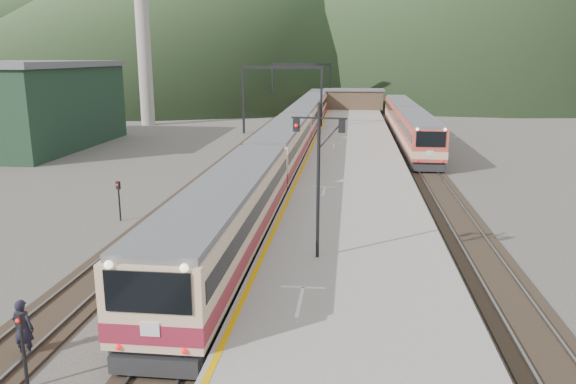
# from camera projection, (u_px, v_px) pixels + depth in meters

# --- Properties ---
(track_main) EXTENTS (2.60, 200.00, 0.23)m
(track_main) POSITION_uv_depth(u_px,v_px,m) (293.00, 155.00, 52.38)
(track_main) COLOR black
(track_main) RESTS_ON ground
(track_far) EXTENTS (2.60, 200.00, 0.23)m
(track_far) POSITION_uv_depth(u_px,v_px,m) (240.00, 154.00, 52.92)
(track_far) COLOR black
(track_far) RESTS_ON ground
(track_second) EXTENTS (2.60, 200.00, 0.23)m
(track_second) POSITION_uv_depth(u_px,v_px,m) (418.00, 158.00, 51.12)
(track_second) COLOR black
(track_second) RESTS_ON ground
(platform) EXTENTS (8.00, 100.00, 1.00)m
(platform) POSITION_uv_depth(u_px,v_px,m) (353.00, 155.00, 49.73)
(platform) COLOR gray
(platform) RESTS_ON ground
(gantry_near) EXTENTS (9.55, 0.25, 8.00)m
(gantry_near) POSITION_uv_depth(u_px,v_px,m) (282.00, 87.00, 65.87)
(gantry_near) COLOR black
(gantry_near) RESTS_ON ground
(gantry_far) EXTENTS (9.55, 0.25, 8.00)m
(gantry_far) POSITION_uv_depth(u_px,v_px,m) (301.00, 78.00, 90.02)
(gantry_far) COLOR black
(gantry_far) RESTS_ON ground
(warehouse) EXTENTS (14.50, 20.50, 8.60)m
(warehouse) POSITION_uv_depth(u_px,v_px,m) (18.00, 105.00, 56.36)
(warehouse) COLOR #193122
(warehouse) RESTS_ON ground
(smokestack) EXTENTS (1.80, 1.80, 30.00)m
(smokestack) POSITION_uv_depth(u_px,v_px,m) (142.00, 9.00, 72.51)
(smokestack) COLOR #9E998E
(smokestack) RESTS_ON ground
(station_shed) EXTENTS (9.40, 4.40, 3.10)m
(station_shed) POSITION_uv_depth(u_px,v_px,m) (353.00, 99.00, 87.87)
(station_shed) COLOR #4D3C2B
(station_shed) RESTS_ON platform
(hill_d) EXTENTS (200.00, 200.00, 55.00)m
(hill_d) POSITION_uv_depth(u_px,v_px,m) (74.00, 14.00, 252.16)
(hill_d) COLOR #364929
(hill_d) RESTS_ON ground
(main_train) EXTENTS (2.98, 81.65, 3.64)m
(main_train) POSITION_uv_depth(u_px,v_px,m) (296.00, 130.00, 54.81)
(main_train) COLOR #DEB58E
(main_train) RESTS_ON track_main
(second_train) EXTENTS (2.75, 37.52, 3.36)m
(second_train) POSITION_uv_depth(u_px,v_px,m) (407.00, 123.00, 61.61)
(second_train) COLOR #CB4737
(second_train) RESTS_ON track_second
(signal_mast) EXTENTS (2.20, 0.39, 6.31)m
(signal_mast) POSITION_uv_depth(u_px,v_px,m) (318.00, 164.00, 22.23)
(signal_mast) COLOR black
(signal_mast) RESTS_ON platform
(short_signal_a) EXTENTS (0.26, 0.22, 2.27)m
(short_signal_a) POSITION_uv_depth(u_px,v_px,m) (22.00, 340.00, 15.39)
(short_signal_a) COLOR black
(short_signal_a) RESTS_ON ground
(short_signal_b) EXTENTS (0.26, 0.22, 2.27)m
(short_signal_b) POSITION_uv_depth(u_px,v_px,m) (255.00, 148.00, 47.56)
(short_signal_b) COLOR black
(short_signal_b) RESTS_ON ground
(short_signal_c) EXTENTS (0.27, 0.24, 2.27)m
(short_signal_c) POSITION_uv_depth(u_px,v_px,m) (119.00, 196.00, 31.39)
(short_signal_c) COLOR black
(short_signal_c) RESTS_ON ground
(worker) EXTENTS (0.72, 0.50, 1.88)m
(worker) POSITION_uv_depth(u_px,v_px,m) (23.00, 328.00, 17.19)
(worker) COLOR black
(worker) RESTS_ON ground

